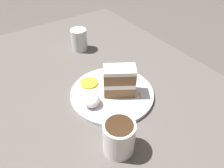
{
  "coord_description": "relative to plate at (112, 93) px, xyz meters",
  "views": [
    {
      "loc": [
        0.42,
        -0.26,
        0.55
      ],
      "look_at": [
        -0.03,
        0.05,
        0.08
      ],
      "focal_mm": 35.0,
      "sensor_mm": 36.0,
      "label": 1
    }
  ],
  "objects": [
    {
      "name": "cream_dollop",
      "position": [
        0.01,
        -0.09,
        0.03
      ],
      "size": [
        0.06,
        0.05,
        0.04
      ],
      "primitive_type": "ellipsoid",
      "color": "white",
      "rests_on": "plate"
    },
    {
      "name": "orange_garnish",
      "position": [
        -0.08,
        -0.04,
        0.01
      ],
      "size": [
        0.06,
        0.06,
        0.01
      ],
      "primitive_type": "cylinder",
      "color": "orange",
      "rests_on": "plate"
    },
    {
      "name": "dining_table",
      "position": [
        0.03,
        -0.05,
        -0.02
      ],
      "size": [
        1.39,
        0.92,
        0.03
      ],
      "primitive_type": "cube",
      "color": "#56514C",
      "rests_on": "ground"
    },
    {
      "name": "plate",
      "position": [
        0.0,
        0.0,
        0.0
      ],
      "size": [
        0.28,
        0.28,
        0.01
      ],
      "primitive_type": "cylinder",
      "color": "silver",
      "rests_on": "dining_table"
    },
    {
      "name": "cake_slice",
      "position": [
        0.02,
        0.02,
        0.06
      ],
      "size": [
        0.1,
        0.12,
        0.1
      ],
      "rotation": [
        0.0,
        0.0,
        5.72
      ],
      "color": "brown",
      "rests_on": "plate"
    },
    {
      "name": "drinking_glass",
      "position": [
        -0.33,
        0.05,
        0.03
      ],
      "size": [
        0.07,
        0.07,
        0.09
      ],
      "color": "silver",
      "rests_on": "dining_table"
    },
    {
      "name": "coffee_mug",
      "position": [
        0.18,
        -0.11,
        0.05
      ],
      "size": [
        0.08,
        0.08,
        0.1
      ],
      "color": "white",
      "rests_on": "dining_table"
    },
    {
      "name": "carrot_shreds_scatter",
      "position": [
        -0.04,
        0.02,
        0.01
      ],
      "size": [
        0.18,
        0.18,
        0.0
      ],
      "color": "orange",
      "rests_on": "plate"
    },
    {
      "name": "ground_plane",
      "position": [
        0.03,
        -0.05,
        -0.04
      ],
      "size": [
        6.0,
        6.0,
        0.0
      ],
      "primitive_type": "plane",
      "color": "#4C4742",
      "rests_on": "ground"
    }
  ]
}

